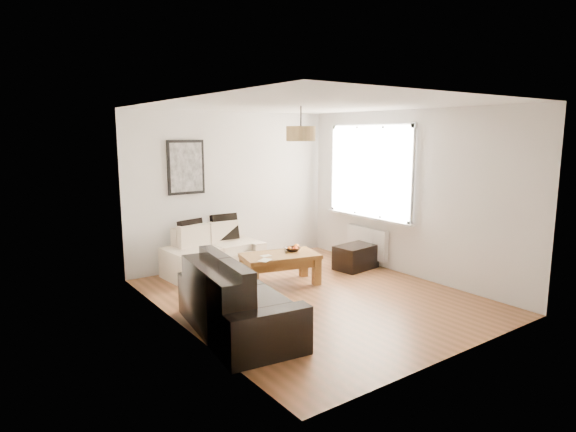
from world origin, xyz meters
TOP-DOWN VIEW (x-y plane):
  - floor at (0.00, 0.00)m, footprint 4.50×4.50m
  - ceiling at (0.00, 0.00)m, footprint 3.80×4.50m
  - wall_back at (0.00, 2.25)m, footprint 3.80×0.04m
  - wall_front at (0.00, -2.25)m, footprint 3.80×0.04m
  - wall_left at (-1.90, 0.00)m, footprint 0.04×4.50m
  - wall_right at (1.90, 0.00)m, footprint 0.04×4.50m
  - window_bay at (1.86, 0.80)m, footprint 0.14×1.90m
  - radiator at (1.82, 0.80)m, footprint 0.10×0.90m
  - poster at (-0.85, 2.22)m, footprint 0.62×0.04m
  - pendant_shade at (0.00, 0.30)m, footprint 0.40×0.40m
  - loveseat_cream at (-0.62, 1.78)m, footprint 1.57×0.94m
  - sofa_leather at (-1.43, -0.43)m, footprint 1.12×1.93m
  - coffee_table at (-0.05, 0.73)m, footprint 1.24×0.85m
  - ottoman at (1.45, 0.68)m, footprint 0.75×0.53m
  - cushion_left at (-0.90, 1.96)m, footprint 0.43×0.22m
  - cushion_right at (-0.32, 1.96)m, footprint 0.45×0.17m
  - fruit_bowl at (0.20, 0.77)m, footprint 0.27×0.27m
  - orange_a at (0.23, 0.73)m, footprint 0.09×0.09m
  - orange_b at (0.32, 0.82)m, footprint 0.11×0.11m
  - orange_c at (0.17, 0.80)m, footprint 0.07×0.07m
  - papers at (-0.43, 0.56)m, footprint 0.24×0.22m

SIDE VIEW (x-z plane):
  - floor at x=0.00m, z-range 0.00..0.00m
  - ottoman at x=1.45m, z-range 0.00..0.40m
  - coffee_table at x=-0.05m, z-range 0.00..0.46m
  - loveseat_cream at x=-0.62m, z-range 0.00..0.75m
  - radiator at x=1.82m, z-range 0.12..0.64m
  - sofa_leather at x=-1.43m, z-range 0.00..0.79m
  - papers at x=-0.43m, z-range 0.46..0.47m
  - fruit_bowl at x=0.20m, z-range 0.46..0.52m
  - orange_a at x=0.23m, z-range 0.46..0.54m
  - orange_b at x=0.32m, z-range 0.46..0.55m
  - orange_c at x=0.17m, z-range 0.47..0.53m
  - cushion_left at x=-0.90m, z-range 0.49..0.89m
  - cushion_right at x=-0.32m, z-range 0.49..0.92m
  - wall_back at x=0.00m, z-range 0.00..2.60m
  - wall_front at x=0.00m, z-range 0.00..2.60m
  - wall_left at x=-1.90m, z-range 0.00..2.60m
  - wall_right at x=1.90m, z-range 0.00..2.60m
  - window_bay at x=1.86m, z-range 0.80..2.40m
  - poster at x=-0.85m, z-range 1.26..2.13m
  - pendant_shade at x=0.00m, z-range 2.13..2.33m
  - ceiling at x=0.00m, z-range 2.60..2.60m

